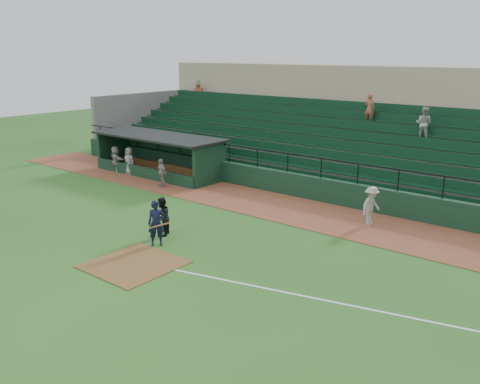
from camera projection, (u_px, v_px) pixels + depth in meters
The scene contains 12 objects.
ground at pixel (155, 256), 19.08m from camera, with size 90.00×90.00×0.00m, color #295F1E.
warning_track at pixel (279, 207), 25.07m from camera, with size 40.00×4.00×0.03m, color brown.
home_plate_dirt at pixel (134, 264), 18.32m from camera, with size 3.00×3.00×0.03m, color brown.
foul_line at pixel (370, 310), 15.12m from camera, with size 18.00×0.09×0.01m, color white.
stadium_structure at pixel (360, 138), 30.80m from camera, with size 38.00×13.08×6.40m.
dugout at pixel (164, 152), 31.81m from camera, with size 8.90×3.20×2.42m.
batter_at_plate at pixel (156, 223), 19.92m from camera, with size 1.17×0.78×1.81m.
umpire at pixel (162, 217), 20.99m from camera, with size 0.79×0.61×1.62m, color black.
runner at pixel (371, 206), 22.23m from camera, with size 1.10×0.63×1.71m, color #ADA6A2.
dugout_player_a at pixel (161, 173), 28.54m from camera, with size 0.93×0.39×1.58m, color #A49D99.
dugout_player_b at pixel (129, 161), 31.40m from camera, with size 0.82×0.53×1.67m, color gray.
dugout_player_c at pixel (116, 159), 32.10m from camera, with size 1.49×0.48×1.61m, color #ABA6A0.
Camera 1 is at (13.63, -11.83, 7.33)m, focal length 38.56 mm.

